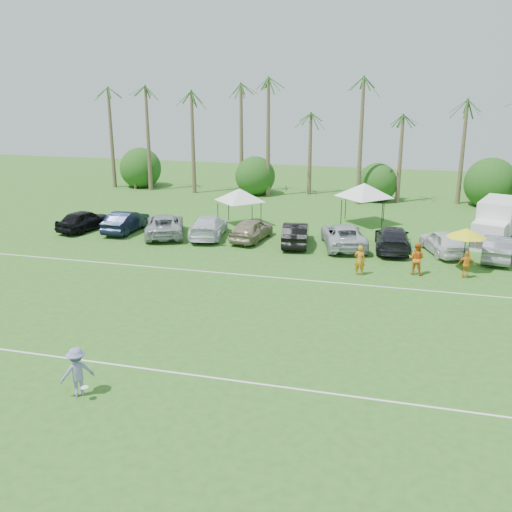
# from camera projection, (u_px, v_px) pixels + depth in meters

# --- Properties ---
(ground) EXTENTS (120.00, 120.00, 0.00)m
(ground) POSITION_uv_depth(u_px,v_px,m) (142.00, 397.00, 20.47)
(ground) COLOR #2F641E
(ground) RESTS_ON ground
(field_lines) EXTENTS (80.00, 12.10, 0.01)m
(field_lines) POSITION_uv_depth(u_px,v_px,m) (214.00, 314.00, 27.87)
(field_lines) COLOR white
(field_lines) RESTS_ON ground
(palm_tree_0) EXTENTS (2.40, 2.40, 8.90)m
(palm_tree_0) POSITION_uv_depth(u_px,v_px,m) (105.00, 116.00, 58.78)
(palm_tree_0) COLOR brown
(palm_tree_0) RESTS_ON ground
(palm_tree_1) EXTENTS (2.40, 2.40, 9.90)m
(palm_tree_1) POSITION_uv_depth(u_px,v_px,m) (149.00, 108.00, 57.31)
(palm_tree_1) COLOR brown
(palm_tree_1) RESTS_ON ground
(palm_tree_2) EXTENTS (2.40, 2.40, 10.90)m
(palm_tree_2) POSITION_uv_depth(u_px,v_px,m) (195.00, 99.00, 55.83)
(palm_tree_2) COLOR brown
(palm_tree_2) RESTS_ON ground
(palm_tree_3) EXTENTS (2.40, 2.40, 11.90)m
(palm_tree_3) POSITION_uv_depth(u_px,v_px,m) (234.00, 90.00, 54.60)
(palm_tree_3) COLOR brown
(palm_tree_3) RESTS_ON ground
(palm_tree_4) EXTENTS (2.40, 2.40, 8.90)m
(palm_tree_4) POSITION_uv_depth(u_px,v_px,m) (274.00, 119.00, 54.38)
(palm_tree_4) COLOR brown
(palm_tree_4) RESTS_ON ground
(palm_tree_5) EXTENTS (2.40, 2.40, 9.90)m
(palm_tree_5) POSITION_uv_depth(u_px,v_px,m) (316.00, 110.00, 53.15)
(palm_tree_5) COLOR brown
(palm_tree_5) RESTS_ON ground
(palm_tree_6) EXTENTS (2.40, 2.40, 10.90)m
(palm_tree_6) POSITION_uv_depth(u_px,v_px,m) (360.00, 101.00, 51.92)
(palm_tree_6) COLOR brown
(palm_tree_6) RESTS_ON ground
(palm_tree_7) EXTENTS (2.40, 2.40, 11.90)m
(palm_tree_7) POSITION_uv_depth(u_px,v_px,m) (406.00, 91.00, 50.69)
(palm_tree_7) COLOR brown
(palm_tree_7) RESTS_ON ground
(palm_tree_8) EXTENTS (2.40, 2.40, 8.90)m
(palm_tree_8) POSITION_uv_depth(u_px,v_px,m) (462.00, 122.00, 50.22)
(palm_tree_8) COLOR brown
(palm_tree_8) RESTS_ON ground
(bush_tree_0) EXTENTS (4.00, 4.00, 4.00)m
(bush_tree_0) POSITION_uv_depth(u_px,v_px,m) (139.00, 171.00, 60.64)
(bush_tree_0) COLOR brown
(bush_tree_0) RESTS_ON ground
(bush_tree_1) EXTENTS (4.00, 4.00, 4.00)m
(bush_tree_1) POSITION_uv_depth(u_px,v_px,m) (257.00, 176.00, 57.46)
(bush_tree_1) COLOR brown
(bush_tree_1) RESTS_ON ground
(bush_tree_2) EXTENTS (4.00, 4.00, 4.00)m
(bush_tree_2) POSITION_uv_depth(u_px,v_px,m) (378.00, 181.00, 54.52)
(bush_tree_2) COLOR brown
(bush_tree_2) RESTS_ON ground
(bush_tree_3) EXTENTS (4.00, 4.00, 4.00)m
(bush_tree_3) POSITION_uv_depth(u_px,v_px,m) (489.00, 185.00, 52.08)
(bush_tree_3) COLOR brown
(bush_tree_3) RESTS_ON ground
(sideline_player_a) EXTENTS (0.68, 0.47, 1.78)m
(sideline_player_a) POSITION_uv_depth(u_px,v_px,m) (360.00, 260.00, 33.25)
(sideline_player_a) COLOR orange
(sideline_player_a) RESTS_ON ground
(sideline_player_b) EXTENTS (1.11, 0.97, 1.94)m
(sideline_player_b) POSITION_uv_depth(u_px,v_px,m) (416.00, 259.00, 33.29)
(sideline_player_b) COLOR orange
(sideline_player_b) RESTS_ON ground
(sideline_player_c) EXTENTS (0.97, 0.47, 1.61)m
(sideline_player_c) POSITION_uv_depth(u_px,v_px,m) (467.00, 265.00, 32.70)
(sideline_player_c) COLOR orange
(sideline_player_c) RESTS_ON ground
(box_truck) EXTENTS (3.83, 6.18, 2.99)m
(box_truck) POSITION_uv_depth(u_px,v_px,m) (496.00, 221.00, 39.64)
(box_truck) COLOR white
(box_truck) RESTS_ON ground
(canopy_tent_left) EXTENTS (4.22, 4.22, 3.42)m
(canopy_tent_left) POSITION_uv_depth(u_px,v_px,m) (240.00, 189.00, 44.17)
(canopy_tent_left) COLOR black
(canopy_tent_left) RESTS_ON ground
(canopy_tent_right) EXTENTS (4.74, 4.74, 3.84)m
(canopy_tent_right) POSITION_uv_depth(u_px,v_px,m) (365.00, 183.00, 44.40)
(canopy_tent_right) COLOR black
(canopy_tent_right) RESTS_ON ground
(market_umbrella) EXTENTS (2.34, 2.34, 2.60)m
(market_umbrella) POSITION_uv_depth(u_px,v_px,m) (466.00, 233.00, 33.60)
(market_umbrella) COLOR black
(market_umbrella) RESTS_ON ground
(frisbee_player) EXTENTS (1.35, 1.32, 1.86)m
(frisbee_player) POSITION_uv_depth(u_px,v_px,m) (77.00, 372.00, 20.38)
(frisbee_player) COLOR #7D7BAF
(frisbee_player) RESTS_ON ground
(parked_car_0) EXTENTS (2.92, 4.98, 1.59)m
(parked_car_0) POSITION_uv_depth(u_px,v_px,m) (84.00, 220.00, 43.28)
(parked_car_0) COLOR black
(parked_car_0) RESTS_ON ground
(parked_car_1) EXTENTS (1.74, 4.85, 1.59)m
(parked_car_1) POSITION_uv_depth(u_px,v_px,m) (126.00, 221.00, 42.86)
(parked_car_1) COLOR black
(parked_car_1) RESTS_ON ground
(parked_car_2) EXTENTS (4.56, 6.29, 1.59)m
(parked_car_2) POSITION_uv_depth(u_px,v_px,m) (165.00, 225.00, 41.81)
(parked_car_2) COLOR #A0A5AB
(parked_car_2) RESTS_ON ground
(parked_car_3) EXTENTS (3.10, 5.77, 1.59)m
(parked_car_3) POSITION_uv_depth(u_px,v_px,m) (208.00, 226.00, 41.40)
(parked_car_3) COLOR white
(parked_car_3) RESTS_ON ground
(parked_car_4) EXTENTS (2.47, 4.88, 1.59)m
(parked_car_4) POSITION_uv_depth(u_px,v_px,m) (252.00, 229.00, 40.57)
(parked_car_4) COLOR gray
(parked_car_4) RESTS_ON ground
(parked_car_5) EXTENTS (2.35, 5.02, 1.59)m
(parked_car_5) POSITION_uv_depth(u_px,v_px,m) (296.00, 234.00, 39.42)
(parked_car_5) COLOR black
(parked_car_5) RESTS_ON ground
(parked_car_6) EXTENTS (4.00, 6.21, 1.59)m
(parked_car_6) POSITION_uv_depth(u_px,v_px,m) (343.00, 235.00, 38.94)
(parked_car_6) COLOR silver
(parked_car_6) RESTS_ON ground
(parked_car_7) EXTENTS (2.64, 5.64, 1.59)m
(parked_car_7) POSITION_uv_depth(u_px,v_px,m) (392.00, 238.00, 38.22)
(parked_car_7) COLOR black
(parked_car_7) RESTS_ON ground
(parked_car_8) EXTENTS (3.34, 5.03, 1.59)m
(parked_car_8) POSITION_uv_depth(u_px,v_px,m) (443.00, 242.00, 37.37)
(parked_car_8) COLOR white
(parked_car_8) RESTS_ON ground
(parked_car_9) EXTENTS (2.41, 5.03, 1.59)m
(parked_car_9) POSITION_uv_depth(u_px,v_px,m) (497.00, 247.00, 36.15)
(parked_car_9) COLOR slate
(parked_car_9) RESTS_ON ground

